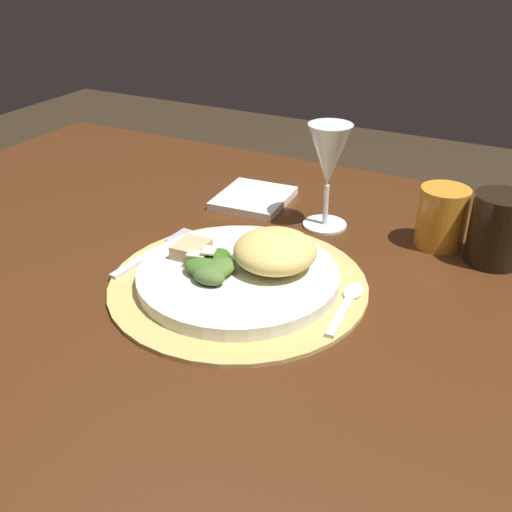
{
  "coord_description": "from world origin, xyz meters",
  "views": [
    {
      "loc": [
        0.4,
        -0.61,
        1.12
      ],
      "look_at": [
        0.07,
        0.02,
        0.73
      ],
      "focal_mm": 41.91,
      "sensor_mm": 36.0,
      "label": 1
    }
  ],
  "objects_px": {
    "amber_tumbler": "(442,217)",
    "dark_tumbler": "(497,229)",
    "dining_table": "(206,340)",
    "napkin": "(254,198)",
    "spoon": "(349,300)",
    "wine_glass": "(329,159)",
    "dinner_plate": "(238,276)",
    "fork": "(149,255)"
  },
  "relations": [
    {
      "from": "dark_tumbler",
      "to": "fork",
      "type": "bearing_deg",
      "value": -152.9
    },
    {
      "from": "dinner_plate",
      "to": "wine_glass",
      "type": "relative_size",
      "value": 1.61
    },
    {
      "from": "dinner_plate",
      "to": "dark_tumbler",
      "type": "relative_size",
      "value": 2.62
    },
    {
      "from": "dinner_plate",
      "to": "amber_tumbler",
      "type": "bearing_deg",
      "value": 49.33
    },
    {
      "from": "dinner_plate",
      "to": "fork",
      "type": "height_order",
      "value": "dinner_plate"
    },
    {
      "from": "dining_table",
      "to": "napkin",
      "type": "xyz_separation_m",
      "value": [
        -0.03,
        0.22,
        0.14
      ]
    },
    {
      "from": "fork",
      "to": "dark_tumbler",
      "type": "bearing_deg",
      "value": 27.1
    },
    {
      "from": "amber_tumbler",
      "to": "dark_tumbler",
      "type": "relative_size",
      "value": 0.89
    },
    {
      "from": "dinner_plate",
      "to": "spoon",
      "type": "distance_m",
      "value": 0.15
    },
    {
      "from": "napkin",
      "to": "dark_tumbler",
      "type": "relative_size",
      "value": 1.28
    },
    {
      "from": "dinner_plate",
      "to": "wine_glass",
      "type": "xyz_separation_m",
      "value": [
        0.03,
        0.22,
        0.09
      ]
    },
    {
      "from": "spoon",
      "to": "napkin",
      "type": "relative_size",
      "value": 0.98
    },
    {
      "from": "dinner_plate",
      "to": "dark_tumbler",
      "type": "xyz_separation_m",
      "value": [
        0.28,
        0.22,
        0.03
      ]
    },
    {
      "from": "dining_table",
      "to": "napkin",
      "type": "bearing_deg",
      "value": 98.86
    },
    {
      "from": "spoon",
      "to": "dark_tumbler",
      "type": "bearing_deg",
      "value": 55.08
    },
    {
      "from": "spoon",
      "to": "dark_tumbler",
      "type": "relative_size",
      "value": 1.25
    },
    {
      "from": "wine_glass",
      "to": "dark_tumbler",
      "type": "relative_size",
      "value": 1.63
    },
    {
      "from": "napkin",
      "to": "amber_tumbler",
      "type": "distance_m",
      "value": 0.32
    },
    {
      "from": "fork",
      "to": "wine_glass",
      "type": "bearing_deg",
      "value": 50.59
    },
    {
      "from": "dinner_plate",
      "to": "dark_tumbler",
      "type": "height_order",
      "value": "dark_tumbler"
    },
    {
      "from": "dining_table",
      "to": "dark_tumbler",
      "type": "height_order",
      "value": "dark_tumbler"
    },
    {
      "from": "napkin",
      "to": "wine_glass",
      "type": "bearing_deg",
      "value": -12.34
    },
    {
      "from": "amber_tumbler",
      "to": "dark_tumbler",
      "type": "height_order",
      "value": "dark_tumbler"
    },
    {
      "from": "fork",
      "to": "dinner_plate",
      "type": "bearing_deg",
      "value": -1.15
    },
    {
      "from": "dinner_plate",
      "to": "dining_table",
      "type": "bearing_deg",
      "value": 157.29
    },
    {
      "from": "spoon",
      "to": "amber_tumbler",
      "type": "distance_m",
      "value": 0.23
    },
    {
      "from": "wine_glass",
      "to": "amber_tumbler",
      "type": "xyz_separation_m",
      "value": [
        0.17,
        0.02,
        -0.07
      ]
    },
    {
      "from": "spoon",
      "to": "wine_glass",
      "type": "distance_m",
      "value": 0.25
    },
    {
      "from": "dining_table",
      "to": "dark_tumbler",
      "type": "distance_m",
      "value": 0.44
    },
    {
      "from": "dinner_plate",
      "to": "fork",
      "type": "relative_size",
      "value": 1.6
    },
    {
      "from": "dinner_plate",
      "to": "amber_tumbler",
      "type": "height_order",
      "value": "amber_tumbler"
    },
    {
      "from": "spoon",
      "to": "dining_table",
      "type": "bearing_deg",
      "value": 177.74
    },
    {
      "from": "wine_glass",
      "to": "dark_tumbler",
      "type": "bearing_deg",
      "value": 0.42
    },
    {
      "from": "dark_tumbler",
      "to": "spoon",
      "type": "bearing_deg",
      "value": -124.92
    },
    {
      "from": "fork",
      "to": "amber_tumbler",
      "type": "xyz_separation_m",
      "value": [
        0.35,
        0.23,
        0.04
      ]
    },
    {
      "from": "napkin",
      "to": "wine_glass",
      "type": "relative_size",
      "value": 0.78
    },
    {
      "from": "dinner_plate",
      "to": "amber_tumbler",
      "type": "relative_size",
      "value": 2.95
    },
    {
      "from": "napkin",
      "to": "wine_glass",
      "type": "distance_m",
      "value": 0.18
    },
    {
      "from": "spoon",
      "to": "dinner_plate",
      "type": "bearing_deg",
      "value": -171.02
    },
    {
      "from": "wine_glass",
      "to": "dark_tumbler",
      "type": "distance_m",
      "value": 0.26
    },
    {
      "from": "fork",
      "to": "spoon",
      "type": "distance_m",
      "value": 0.29
    },
    {
      "from": "wine_glass",
      "to": "amber_tumbler",
      "type": "relative_size",
      "value": 1.83
    }
  ]
}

